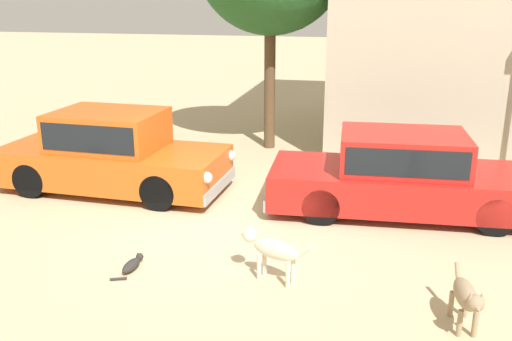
% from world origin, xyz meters
% --- Properties ---
extents(ground_plane, '(80.00, 80.00, 0.00)m').
position_xyz_m(ground_plane, '(0.00, 0.00, 0.00)').
color(ground_plane, tan).
extents(parked_sedan_nearest, '(4.43, 1.91, 1.51)m').
position_xyz_m(parked_sedan_nearest, '(-2.39, 1.25, 0.74)').
color(parked_sedan_nearest, '#D15619').
rests_on(parked_sedan_nearest, ground_plane).
extents(parked_sedan_second, '(4.68, 1.97, 1.38)m').
position_xyz_m(parked_sedan_second, '(2.93, 1.24, 0.68)').
color(parked_sedan_second, '#AD1E19').
rests_on(parked_sedan_second, ground_plane).
extents(stray_dog_spotted, '(1.04, 0.43, 0.70)m').
position_xyz_m(stray_dog_spotted, '(1.22, -1.62, 0.44)').
color(stray_dog_spotted, beige).
rests_on(stray_dog_spotted, ground_plane).
extents(stray_dog_tan, '(0.29, 1.00, 0.64)m').
position_xyz_m(stray_dog_tan, '(3.55, -2.29, 0.40)').
color(stray_dog_tan, '#997F60').
rests_on(stray_dog_tan, ground_plane).
extents(stray_cat, '(0.25, 0.64, 0.16)m').
position_xyz_m(stray_cat, '(-0.67, -1.76, 0.07)').
color(stray_cat, '#2D2B28').
rests_on(stray_cat, ground_plane).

